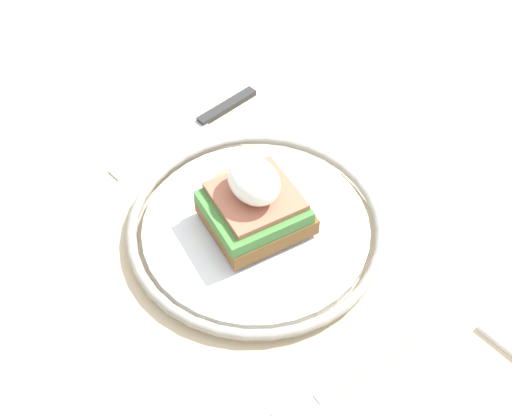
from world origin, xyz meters
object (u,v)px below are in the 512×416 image
(sandwich, at_px, (254,203))
(fork, at_px, (349,379))
(knife, at_px, (197,124))
(plate, at_px, (256,226))

(sandwich, xyz_separation_m, fork, (-0.17, 0.01, -0.04))
(knife, bearing_deg, plate, 174.88)
(knife, bearing_deg, fork, 175.97)
(sandwich, bearing_deg, fork, 177.27)
(knife, bearing_deg, sandwich, 174.58)
(fork, bearing_deg, knife, -4.03)
(fork, bearing_deg, plate, -2.98)
(sandwich, height_order, knife, sandwich)
(sandwich, bearing_deg, plate, -160.03)
(sandwich, distance_m, fork, 0.18)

